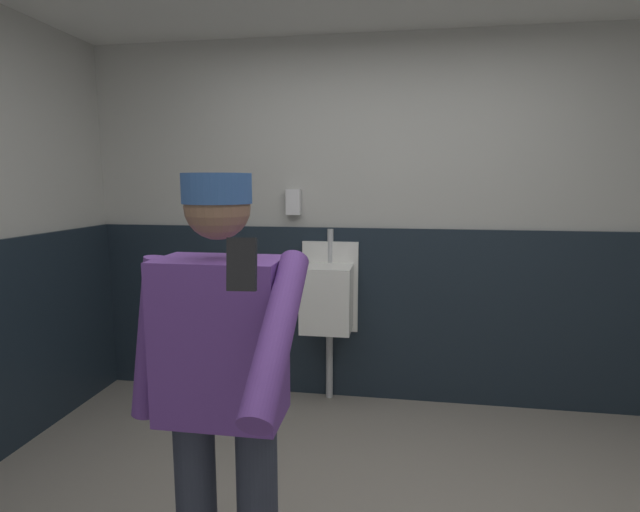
{
  "coord_description": "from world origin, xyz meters",
  "views": [
    {
      "loc": [
        0.1,
        -1.67,
        1.57
      ],
      "look_at": [
        -0.23,
        0.39,
        1.25
      ],
      "focal_mm": 27.49,
      "sensor_mm": 36.0,
      "label": 1
    }
  ],
  "objects_px": {
    "urinal_solo": "(328,297)",
    "person": "(222,380)",
    "soap_dispenser": "(294,202)",
    "cell_phone": "(242,264)"
  },
  "relations": [
    {
      "from": "person",
      "to": "soap_dispenser",
      "type": "bearing_deg",
      "value": 95.16
    },
    {
      "from": "urinal_solo",
      "to": "cell_phone",
      "type": "xyz_separation_m",
      "value": [
        0.16,
        -2.33,
        0.62
      ]
    },
    {
      "from": "urinal_solo",
      "to": "cell_phone",
      "type": "height_order",
      "value": "cell_phone"
    },
    {
      "from": "urinal_solo",
      "to": "soap_dispenser",
      "type": "bearing_deg",
      "value": 155.64
    },
    {
      "from": "urinal_solo",
      "to": "person",
      "type": "relative_size",
      "value": 0.78
    },
    {
      "from": "cell_phone",
      "to": "soap_dispenser",
      "type": "bearing_deg",
      "value": 94.86
    },
    {
      "from": "urinal_solo",
      "to": "cell_phone",
      "type": "bearing_deg",
      "value": -86.14
    },
    {
      "from": "person",
      "to": "cell_phone",
      "type": "xyz_separation_m",
      "value": [
        0.24,
        -0.5,
        0.47
      ]
    },
    {
      "from": "urinal_solo",
      "to": "person",
      "type": "height_order",
      "value": "person"
    },
    {
      "from": "urinal_solo",
      "to": "person",
      "type": "xyz_separation_m",
      "value": [
        -0.09,
        -1.83,
        0.15
      ]
    }
  ]
}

